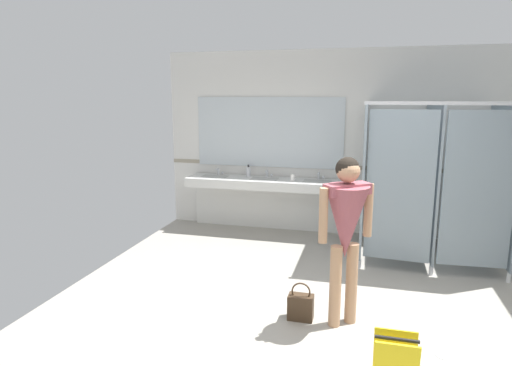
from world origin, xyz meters
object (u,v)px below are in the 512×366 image
object	(u,v)px
person_standing	(346,222)
soap_dispenser	(248,171)
handbag	(301,306)
paper_cup	(293,178)

from	to	relation	value
person_standing	soap_dispenser	bearing A→B (deg)	121.13
handbag	paper_cup	xyz separation A→B (m)	(-0.53, 2.58, 0.78)
handbag	soap_dispenser	distance (m)	3.20
person_standing	handbag	world-z (taller)	person_standing
paper_cup	soap_dispenser	bearing A→B (deg)	163.05
soap_dispenser	paper_cup	size ratio (longest dim) A/B	1.79
handbag	paper_cup	distance (m)	2.75
handbag	paper_cup	bearing A→B (deg)	101.66
person_standing	soap_dispenser	size ratio (longest dim) A/B	8.59
person_standing	handbag	xyz separation A→B (m)	(-0.40, -0.01, -0.88)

